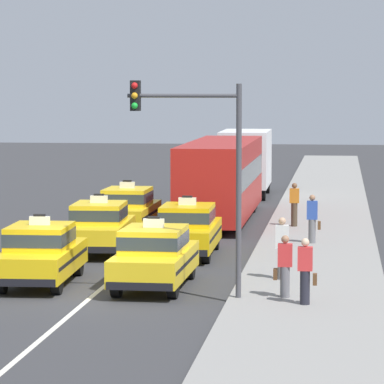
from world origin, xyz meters
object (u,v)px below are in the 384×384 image
at_px(taxi_left_nearest, 41,253).
at_px(pedestrian_near_crosswalk, 282,248).
at_px(pedestrian_mid_block, 306,271).
at_px(taxi_right_second, 188,229).
at_px(bus_right_third, 221,176).
at_px(pedestrian_far_corner, 312,219).
at_px(traffic_light_pole, 200,151).
at_px(pedestrian_by_storefront, 294,204).
at_px(box_truck_right_fourth, 247,160).
at_px(pedestrian_trailing, 285,266).
at_px(taxi_left_second, 100,226).
at_px(taxi_left_third, 128,209).
at_px(taxi_right_nearest, 154,256).

xyz_separation_m(taxi_left_nearest, pedestrian_near_crosswalk, (6.57, 0.83, 0.14)).
bearing_deg(pedestrian_mid_block, taxi_right_second, 115.05).
xyz_separation_m(taxi_right_second, bus_right_third, (0.07, 9.84, 0.94)).
distance_m(pedestrian_far_corner, traffic_light_pole, 11.13).
distance_m(pedestrian_near_crosswalk, pedestrian_by_storefront, 12.19).
xyz_separation_m(box_truck_right_fourth, pedestrian_trailing, (3.27, -28.49, -0.85)).
height_order(taxi_left_second, taxi_right_second, same).
relative_size(box_truck_right_fourth, traffic_light_pole, 1.25).
bearing_deg(pedestrian_by_storefront, taxi_left_nearest, -116.23).
relative_size(taxi_left_second, pedestrian_near_crosswalk, 2.72).
relative_size(taxi_left_third, taxi_right_second, 1.00).
distance_m(box_truck_right_fourth, traffic_light_pole, 28.76).
distance_m(taxi_left_second, taxi_right_nearest, 6.89).
relative_size(pedestrian_near_crosswalk, traffic_light_pole, 0.31).
bearing_deg(traffic_light_pole, pedestrian_mid_block, -14.89).
distance_m(taxi_left_nearest, box_truck_right_fourth, 26.82).
height_order(taxi_left_nearest, traffic_light_pole, traffic_light_pole).
bearing_deg(pedestrian_near_crosswalk, taxi_left_third, 120.26).
relative_size(taxi_left_second, pedestrian_trailing, 2.96).
distance_m(bus_right_third, pedestrian_mid_block, 18.90).
height_order(taxi_right_nearest, taxi_right_second, same).
distance_m(taxi_left_third, bus_right_third, 5.17).
xyz_separation_m(bus_right_third, pedestrian_trailing, (3.41, -17.58, -0.89)).
bearing_deg(pedestrian_by_storefront, taxi_right_second, -113.38).
height_order(taxi_left_nearest, taxi_right_nearest, same).
bearing_deg(taxi_left_second, taxi_left_nearest, -93.37).
bearing_deg(pedestrian_far_corner, taxi_left_second, -161.87).
xyz_separation_m(taxi_left_nearest, taxi_left_second, (0.36, 6.11, 0.00)).
xyz_separation_m(taxi_left_nearest, taxi_right_nearest, (3.19, -0.17, 0.00)).
distance_m(bus_right_third, box_truck_right_fourth, 10.92).
relative_size(taxi_right_nearest, pedestrian_mid_block, 2.82).
height_order(taxi_left_nearest, box_truck_right_fourth, box_truck_right_fourth).
distance_m(pedestrian_near_crosswalk, pedestrian_trailing, 2.76).
bearing_deg(taxi_left_third, pedestrian_mid_block, -63.95).
xyz_separation_m(taxi_right_nearest, pedestrian_mid_block, (4.14, -2.64, 0.08)).
xyz_separation_m(taxi_right_nearest, traffic_light_pole, (1.48, -1.93, 2.94)).
bearing_deg(taxi_left_third, pedestrian_trailing, -64.36).
height_order(taxi_right_second, pedestrian_by_storefront, taxi_right_second).
bearing_deg(taxi_right_second, pedestrian_far_corner, 33.03).
bearing_deg(taxi_left_nearest, pedestrian_mid_block, -20.93).
relative_size(bus_right_third, box_truck_right_fourth, 1.60).
xyz_separation_m(taxi_right_second, pedestrian_trailing, (3.47, -7.73, 0.05)).
bearing_deg(box_truck_right_fourth, bus_right_third, -90.70).
distance_m(taxi_left_third, pedestrian_trailing, 15.01).
relative_size(taxi_left_third, pedestrian_mid_block, 2.82).
distance_m(box_truck_right_fourth, pedestrian_far_corner, 18.61).
bearing_deg(bus_right_third, taxi_right_second, -90.39).
relative_size(bus_right_third, pedestrian_near_crosswalk, 6.56).
bearing_deg(pedestrian_mid_block, pedestrian_by_storefront, 93.30).
bearing_deg(pedestrian_trailing, pedestrian_near_crosswalk, 94.21).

